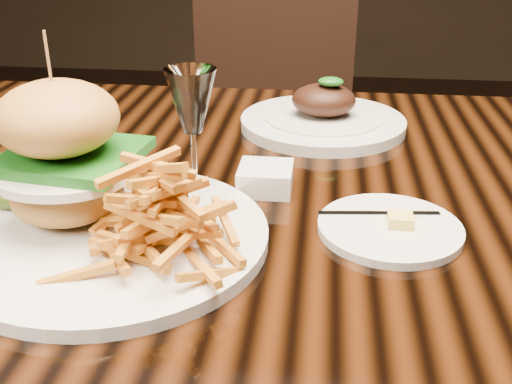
# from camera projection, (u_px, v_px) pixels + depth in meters

# --- Properties ---
(dining_table) EXTENTS (1.60, 0.90, 0.75)m
(dining_table) POSITION_uv_depth(u_px,v_px,m) (278.00, 232.00, 0.84)
(dining_table) COLOR black
(dining_table) RESTS_ON ground
(burger_plate) EXTENTS (0.34, 0.34, 0.22)m
(burger_plate) POSITION_uv_depth(u_px,v_px,m) (106.00, 191.00, 0.63)
(burger_plate) COLOR silver
(burger_plate) RESTS_ON dining_table
(side_saucer) EXTENTS (0.16, 0.16, 0.02)m
(side_saucer) POSITION_uv_depth(u_px,v_px,m) (390.00, 228.00, 0.68)
(side_saucer) COLOR silver
(side_saucer) RESTS_ON dining_table
(ramekin) EXTENTS (0.08, 0.08, 0.03)m
(ramekin) POSITION_uv_depth(u_px,v_px,m) (266.00, 178.00, 0.78)
(ramekin) COLOR silver
(ramekin) RESTS_ON dining_table
(wine_glass) EXTENTS (0.06, 0.06, 0.17)m
(wine_glass) POSITION_uv_depth(u_px,v_px,m) (192.00, 106.00, 0.70)
(wine_glass) COLOR white
(wine_glass) RESTS_ON dining_table
(far_dish) EXTENTS (0.27, 0.27, 0.09)m
(far_dish) POSITION_uv_depth(u_px,v_px,m) (323.00, 118.00, 0.99)
(far_dish) COLOR silver
(far_dish) RESTS_ON dining_table
(chair_far) EXTENTS (0.49, 0.49, 0.95)m
(chair_far) POSITION_uv_depth(u_px,v_px,m) (273.00, 119.00, 1.70)
(chair_far) COLOR black
(chair_far) RESTS_ON ground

